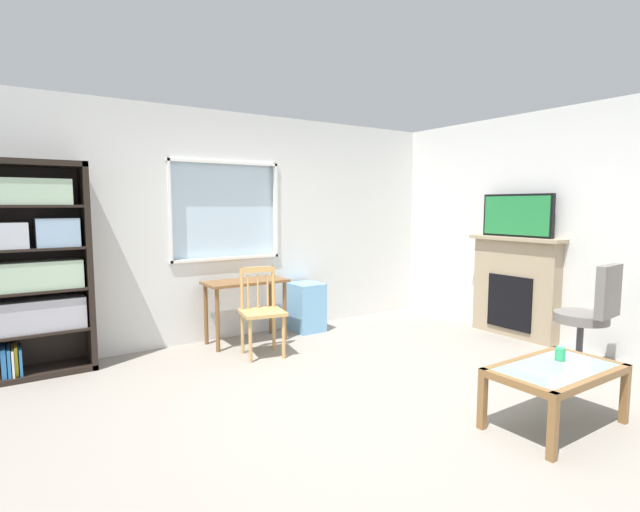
# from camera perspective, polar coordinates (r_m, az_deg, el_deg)

# --- Properties ---
(ground) EXTENTS (6.40, 5.85, 0.02)m
(ground) POSITION_cam_1_polar(r_m,az_deg,el_deg) (3.95, 6.48, -16.98)
(ground) COLOR gray
(wall_back_with_window) EXTENTS (5.40, 0.15, 2.58)m
(wall_back_with_window) POSITION_cam_1_polar(r_m,az_deg,el_deg) (5.72, -9.15, 3.38)
(wall_back_with_window) COLOR silver
(wall_back_with_window) RESTS_ON ground
(wall_right) EXTENTS (0.12, 5.05, 2.58)m
(wall_right) POSITION_cam_1_polar(r_m,az_deg,el_deg) (5.83, 27.84, 2.95)
(wall_right) COLOR silver
(wall_right) RESTS_ON ground
(bookshelf) EXTENTS (0.90, 0.38, 1.93)m
(bookshelf) POSITION_cam_1_polar(r_m,az_deg,el_deg) (4.98, -30.89, -1.12)
(bookshelf) COLOR black
(bookshelf) RESTS_ON ground
(desk_under_window) EXTENTS (0.91, 0.44, 0.70)m
(desk_under_window) POSITION_cam_1_polar(r_m,az_deg,el_deg) (5.42, -8.83, -4.15)
(desk_under_window) COLOR brown
(desk_under_window) RESTS_ON ground
(wooden_chair) EXTENTS (0.49, 0.47, 0.90)m
(wooden_chair) POSITION_cam_1_polar(r_m,az_deg,el_deg) (4.96, -6.97, -6.44)
(wooden_chair) COLOR tan
(wooden_chair) RESTS_ON ground
(plastic_drawer_unit) EXTENTS (0.35, 0.40, 0.59)m
(plastic_drawer_unit) POSITION_cam_1_polar(r_m,az_deg,el_deg) (5.91, -1.67, -6.05)
(plastic_drawer_unit) COLOR #72ADDB
(plastic_drawer_unit) RESTS_ON ground
(fireplace) EXTENTS (0.26, 1.13, 1.17)m
(fireplace) POSITION_cam_1_polar(r_m,az_deg,el_deg) (6.05, 22.13, -3.38)
(fireplace) COLOR tan
(fireplace) RESTS_ON ground
(tv) EXTENTS (0.06, 0.88, 0.49)m
(tv) POSITION_cam_1_polar(r_m,az_deg,el_deg) (5.96, 22.35, 4.47)
(tv) COLOR black
(tv) RESTS_ON fireplace
(office_chair) EXTENTS (0.57, 0.58, 1.00)m
(office_chair) POSITION_cam_1_polar(r_m,az_deg,el_deg) (5.13, 29.51, -5.73)
(office_chair) COLOR slate
(office_chair) RESTS_ON ground
(coffee_table) EXTENTS (0.95, 0.56, 0.42)m
(coffee_table) POSITION_cam_1_polar(r_m,az_deg,el_deg) (3.79, 26.20, -12.65)
(coffee_table) COLOR #8C9E99
(coffee_table) RESTS_ON ground
(sippy_cup) EXTENTS (0.07, 0.07, 0.09)m
(sippy_cup) POSITION_cam_1_polar(r_m,az_deg,el_deg) (3.93, 26.64, -10.34)
(sippy_cup) COLOR #33B770
(sippy_cup) RESTS_ON coffee_table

